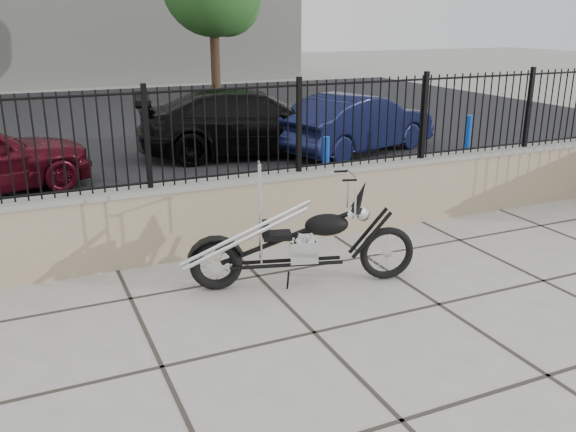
% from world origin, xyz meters
% --- Properties ---
extents(ground_plane, '(90.00, 90.00, 0.00)m').
position_xyz_m(ground_plane, '(0.00, 0.00, 0.00)').
color(ground_plane, '#99968E').
rests_on(ground_plane, ground).
extents(parking_lot, '(30.00, 30.00, 0.00)m').
position_xyz_m(parking_lot, '(0.00, 12.50, 0.00)').
color(parking_lot, black).
rests_on(parking_lot, ground).
extents(retaining_wall, '(14.00, 0.36, 0.96)m').
position_xyz_m(retaining_wall, '(0.00, 2.50, 0.48)').
color(retaining_wall, gray).
rests_on(retaining_wall, ground_plane).
extents(iron_fence, '(14.00, 0.08, 1.20)m').
position_xyz_m(iron_fence, '(0.00, 2.50, 1.56)').
color(iron_fence, black).
rests_on(iron_fence, retaining_wall).
extents(chopper_motorcycle, '(2.50, 1.09, 1.48)m').
position_xyz_m(chopper_motorcycle, '(0.34, 1.09, 0.74)').
color(chopper_motorcycle, black).
rests_on(chopper_motorcycle, ground_plane).
extents(car_black, '(5.24, 2.85, 1.44)m').
position_xyz_m(car_black, '(2.35, 7.87, 0.72)').
color(car_black, black).
rests_on(car_black, parking_lot).
extents(car_blue, '(4.24, 2.61, 1.32)m').
position_xyz_m(car_blue, '(4.65, 7.12, 0.66)').
color(car_blue, '#0D1233').
rests_on(car_blue, parking_lot).
extents(bollard_b, '(0.14, 0.14, 0.99)m').
position_xyz_m(bollard_b, '(2.43, 4.43, 0.49)').
color(bollard_b, '#0B22A5').
rests_on(bollard_b, ground_plane).
extents(bollard_c, '(0.14, 0.14, 1.02)m').
position_xyz_m(bollard_c, '(6.15, 5.18, 0.51)').
color(bollard_c, '#0B45A9').
rests_on(bollard_c, ground_plane).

